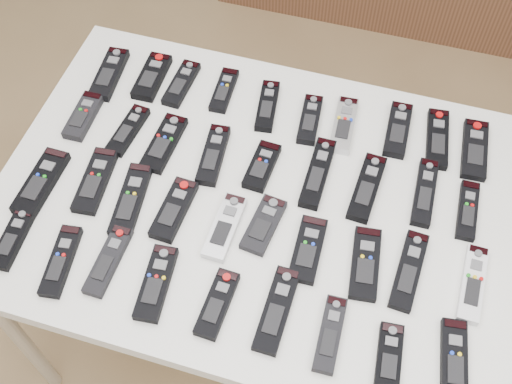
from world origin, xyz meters
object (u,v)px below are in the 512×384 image
(remote_8, at_px, (437,139))
(remote_26, at_px, (365,263))
(remote_15, at_px, (318,173))
(remote_5, at_px, (310,120))
(remote_24, at_px, (264,225))
(table, at_px, (256,209))
(remote_14, at_px, (262,166))
(remote_12, at_px, (164,143))
(remote_28, at_px, (473,283))
(remote_31, at_px, (108,260))
(remote_21, at_px, (131,200))
(remote_16, at_px, (367,188))
(remote_19, at_px, (41,182))
(remote_0, at_px, (109,74))
(remote_37, at_px, (454,360))
(remote_11, at_px, (128,130))
(remote_25, at_px, (308,249))
(remote_32, at_px, (156,283))
(remote_36, at_px, (389,358))
(remote_18, at_px, (468,210))
(remote_23, at_px, (225,227))
(remote_13, at_px, (213,155))
(remote_35, at_px, (330,334))
(remote_29, at_px, (13,239))
(remote_17, at_px, (425,192))
(remote_20, at_px, (95,181))
(remote_9, at_px, (475,150))
(remote_30, at_px, (61,261))
(remote_27, at_px, (409,271))
(remote_1, at_px, (152,77))
(remote_7, at_px, (398,130))
(remote_33, at_px, (217,304))
(remote_2, at_px, (181,84))
(remote_4, at_px, (267,106))
(remote_34, at_px, (277,310))
(remote_10, at_px, (83,116))

(remote_8, distance_m, remote_26, 0.42)
(remote_8, bearing_deg, remote_15, -150.16)
(remote_5, bearing_deg, remote_8, 0.47)
(remote_24, bearing_deg, table, 125.16)
(table, xyz_separation_m, remote_14, (-0.01, 0.08, 0.07))
(remote_12, height_order, remote_28, same)
(remote_14, xyz_separation_m, remote_31, (-0.26, -0.35, -0.00))
(table, distance_m, remote_21, 0.31)
(remote_16, bearing_deg, remote_19, -161.04)
(remote_0, distance_m, remote_37, 1.14)
(remote_11, relative_size, remote_19, 0.84)
(remote_25, distance_m, remote_32, 0.35)
(remote_36, bearing_deg, remote_18, 69.60)
(remote_8, bearing_deg, remote_23, -143.41)
(remote_32, bearing_deg, remote_28, 10.99)
(remote_31, bearing_deg, remote_16, 35.56)
(remote_0, relative_size, remote_21, 0.90)
(remote_13, xyz_separation_m, remote_24, (0.18, -0.16, -0.00))
(remote_16, xyz_separation_m, remote_19, (-0.76, -0.21, 0.00))
(remote_14, height_order, remote_35, same)
(remote_8, relative_size, remote_21, 0.92)
(remote_12, relative_size, remote_29, 1.14)
(remote_17, bearing_deg, remote_20, -167.06)
(remote_9, bearing_deg, remote_16, -144.11)
(remote_16, distance_m, remote_19, 0.79)
(remote_5, height_order, remote_30, remote_5)
(remote_19, xyz_separation_m, remote_25, (0.66, 0.01, -0.00))
(remote_27, bearing_deg, remote_36, -88.37)
(remote_1, xyz_separation_m, remote_7, (0.67, 0.01, 0.00))
(remote_11, xyz_separation_m, remote_16, (0.62, -0.00, 0.00))
(remote_15, height_order, remote_31, remote_15)
(remote_32, bearing_deg, remote_29, 172.64)
(remote_33, distance_m, remote_36, 0.37)
(remote_2, height_order, remote_25, remote_25)
(remote_27, bearing_deg, remote_11, 169.29)
(remote_27, bearing_deg, remote_15, 145.74)
(remote_11, bearing_deg, remote_12, -1.61)
(remote_29, relative_size, remote_35, 0.94)
(table, relative_size, remote_0, 6.91)
(remote_11, bearing_deg, remote_25, -15.93)
(remote_16, bearing_deg, remote_21, -156.49)
(remote_17, bearing_deg, remote_4, 159.23)
(remote_31, height_order, remote_36, remote_36)
(remote_14, height_order, remote_34, remote_14)
(remote_8, bearing_deg, remote_20, -160.71)
(remote_5, relative_size, remote_25, 0.93)
(remote_24, distance_m, remote_36, 0.41)
(remote_18, bearing_deg, remote_10, 178.31)
(remote_7, distance_m, remote_13, 0.48)
(remote_30, bearing_deg, remote_8, 29.98)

